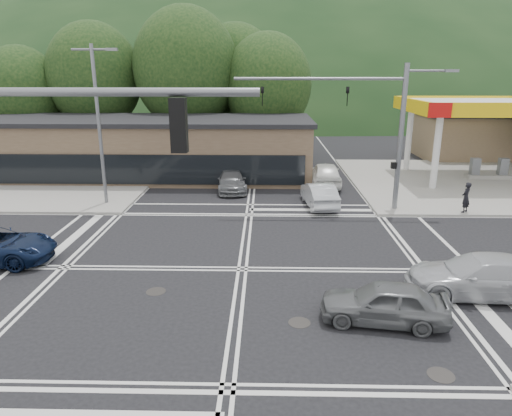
{
  "coord_description": "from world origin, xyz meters",
  "views": [
    {
      "loc": [
        0.92,
        -16.69,
        7.56
      ],
      "look_at": [
        0.46,
        3.85,
        1.4
      ],
      "focal_mm": 32.0,
      "sensor_mm": 36.0,
      "label": 1
    }
  ],
  "objects_px": {
    "car_queue_b": "(326,174)",
    "car_northbound": "(232,180)",
    "car_silver_east": "(480,276)",
    "car_grey_center": "(384,303)",
    "pedestrian": "(466,197)",
    "car_queue_a": "(319,194)"
  },
  "relations": [
    {
      "from": "car_queue_b",
      "to": "car_northbound",
      "type": "distance_m",
      "value": 6.5
    },
    {
      "from": "car_silver_east",
      "to": "car_queue_b",
      "type": "distance_m",
      "value": 16.35
    },
    {
      "from": "car_grey_center",
      "to": "car_silver_east",
      "type": "relative_size",
      "value": 0.78
    },
    {
      "from": "car_grey_center",
      "to": "car_northbound",
      "type": "bearing_deg",
      "value": -151.27
    },
    {
      "from": "car_northbound",
      "to": "pedestrian",
      "type": "relative_size",
      "value": 2.71
    },
    {
      "from": "car_grey_center",
      "to": "car_queue_b",
      "type": "bearing_deg",
      "value": -172.39
    },
    {
      "from": "car_grey_center",
      "to": "car_queue_b",
      "type": "relative_size",
      "value": 0.81
    },
    {
      "from": "car_silver_east",
      "to": "car_northbound",
      "type": "relative_size",
      "value": 1.11
    },
    {
      "from": "car_queue_b",
      "to": "pedestrian",
      "type": "height_order",
      "value": "pedestrian"
    },
    {
      "from": "car_queue_b",
      "to": "car_northbound",
      "type": "bearing_deg",
      "value": 13.81
    },
    {
      "from": "pedestrian",
      "to": "car_northbound",
      "type": "bearing_deg",
      "value": -65.01
    },
    {
      "from": "car_queue_b",
      "to": "car_grey_center",
      "type": "bearing_deg",
      "value": 90.62
    },
    {
      "from": "car_silver_east",
      "to": "car_queue_b",
      "type": "relative_size",
      "value": 1.04
    },
    {
      "from": "pedestrian",
      "to": "car_silver_east",
      "type": "bearing_deg",
      "value": 26.57
    },
    {
      "from": "car_silver_east",
      "to": "car_queue_a",
      "type": "bearing_deg",
      "value": -153.09
    },
    {
      "from": "pedestrian",
      "to": "car_queue_a",
      "type": "bearing_deg",
      "value": -54.55
    },
    {
      "from": "car_grey_center",
      "to": "car_northbound",
      "type": "height_order",
      "value": "car_grey_center"
    },
    {
      "from": "car_queue_a",
      "to": "car_northbound",
      "type": "relative_size",
      "value": 0.94
    },
    {
      "from": "car_silver_east",
      "to": "car_northbound",
      "type": "xyz_separation_m",
      "value": [
        -9.78,
        14.64,
        -0.07
      ]
    },
    {
      "from": "car_northbound",
      "to": "car_grey_center",
      "type": "bearing_deg",
      "value": -76.86
    },
    {
      "from": "car_silver_east",
      "to": "pedestrian",
      "type": "xyz_separation_m",
      "value": [
        3.41,
        9.49,
        0.26
      ]
    },
    {
      "from": "car_queue_a",
      "to": "car_grey_center",
      "type": "bearing_deg",
      "value": 86.58
    }
  ]
}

